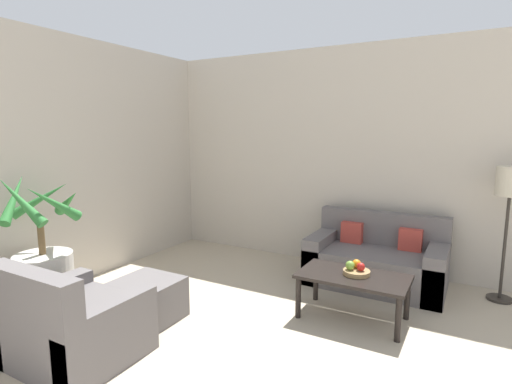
% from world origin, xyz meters
% --- Properties ---
extents(wall_back, '(7.99, 0.06, 2.70)m').
position_xyz_m(wall_back, '(0.00, 6.80, 1.35)').
color(wall_back, '#BCB2A3').
rests_on(wall_back, ground_plane).
extents(potted_palm, '(0.74, 0.73, 1.32)m').
position_xyz_m(potted_palm, '(-2.81, 4.10, 0.41)').
color(potted_palm, beige).
rests_on(potted_palm, ground_plane).
extents(sofa_loveseat, '(1.43, 0.79, 0.77)m').
position_xyz_m(sofa_loveseat, '(-0.26, 6.31, 0.26)').
color(sofa_loveseat, '#605B5B').
rests_on(sofa_loveseat, ground_plane).
extents(floor_lamp, '(0.26, 0.26, 1.35)m').
position_xyz_m(floor_lamp, '(0.94, 6.48, 1.10)').
color(floor_lamp, '#2D2823').
rests_on(floor_lamp, ground_plane).
extents(coffee_table, '(0.96, 0.54, 0.41)m').
position_xyz_m(coffee_table, '(-0.25, 5.37, 0.36)').
color(coffee_table, black).
rests_on(coffee_table, ground_plane).
extents(fruit_bowl, '(0.24, 0.24, 0.04)m').
position_xyz_m(fruit_bowl, '(-0.23, 5.39, 0.43)').
color(fruit_bowl, '#997A4C').
rests_on(fruit_bowl, coffee_table).
extents(apple_red, '(0.07, 0.07, 0.07)m').
position_xyz_m(apple_red, '(-0.20, 5.39, 0.49)').
color(apple_red, red).
rests_on(apple_red, fruit_bowl).
extents(apple_green, '(0.08, 0.08, 0.08)m').
position_xyz_m(apple_green, '(-0.29, 5.37, 0.49)').
color(apple_green, olive).
rests_on(apple_green, fruit_bowl).
extents(orange_fruit, '(0.08, 0.08, 0.08)m').
position_xyz_m(orange_fruit, '(-0.25, 5.46, 0.49)').
color(orange_fruit, orange).
rests_on(orange_fruit, fruit_bowl).
extents(armchair, '(0.89, 0.79, 0.78)m').
position_xyz_m(armchair, '(-1.89, 3.70, 0.26)').
color(armchair, '#605B5B').
rests_on(armchair, ground_plane).
extents(ottoman, '(0.54, 0.51, 0.37)m').
position_xyz_m(ottoman, '(-1.86, 4.45, 0.18)').
color(ottoman, '#605B5B').
rests_on(ottoman, ground_plane).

